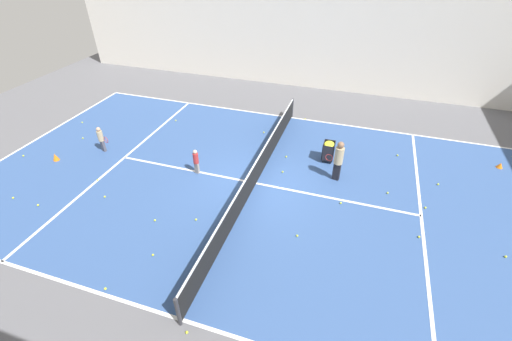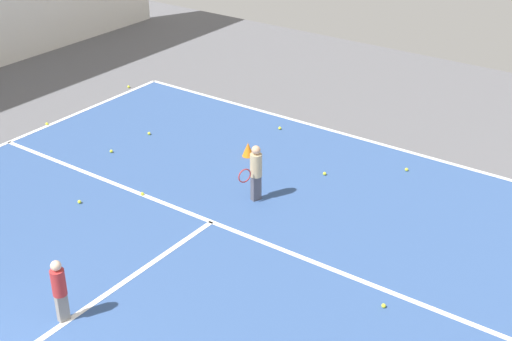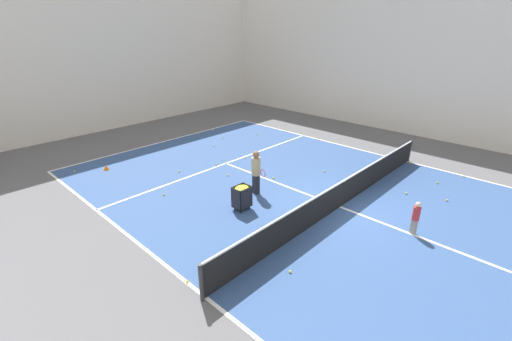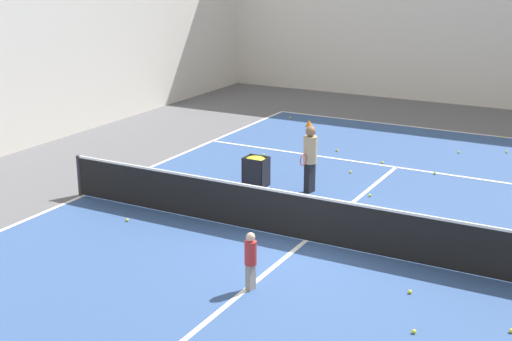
% 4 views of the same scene
% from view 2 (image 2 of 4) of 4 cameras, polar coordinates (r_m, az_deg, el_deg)
% --- Properties ---
extents(line_baseline_near, '(11.70, 0.10, 0.00)m').
position_cam_2_polar(line_baseline_near, '(16.60, 6.81, 3.00)').
color(line_baseline_near, white).
rests_on(line_baseline_near, ground).
extents(line_service_near, '(11.70, 0.10, 0.00)m').
position_cam_2_polar(line_service_near, '(13.08, -3.57, -4.12)').
color(line_service_near, white).
rests_on(line_service_near, ground).
extents(player_near_baseline, '(0.29, 0.58, 1.15)m').
position_cam_2_polar(player_near_baseline, '(13.44, -0.04, 0.08)').
color(player_near_baseline, '#4C4C56').
rests_on(player_near_baseline, ground).
extents(child_midcourt, '(0.25, 0.25, 1.06)m').
position_cam_2_polar(child_midcourt, '(10.82, -15.47, -8.97)').
color(child_midcourt, gray).
rests_on(child_midcourt, ground).
extents(training_cone_1, '(0.25, 0.25, 0.31)m').
position_cam_2_polar(training_cone_1, '(15.35, -0.64, 1.70)').
color(training_cone_1, orange).
rests_on(training_cone_1, ground).
extents(tennis_ball_7, '(0.07, 0.07, 0.07)m').
position_cam_2_polar(tennis_ball_7, '(15.87, -11.51, 1.53)').
color(tennis_ball_7, yellow).
rests_on(tennis_ball_7, ground).
extents(tennis_ball_10, '(0.07, 0.07, 0.07)m').
position_cam_2_polar(tennis_ball_10, '(16.66, 1.92, 3.41)').
color(tennis_ball_10, yellow).
rests_on(tennis_ball_10, ground).
extents(tennis_ball_11, '(0.07, 0.07, 0.07)m').
position_cam_2_polar(tennis_ball_11, '(14.69, 5.51, -0.25)').
color(tennis_ball_11, yellow).
rests_on(tennis_ball_11, ground).
extents(tennis_ball_13, '(0.07, 0.07, 0.07)m').
position_cam_2_polar(tennis_ball_13, '(14.03, -13.94, -2.44)').
color(tennis_ball_13, yellow).
rests_on(tennis_ball_13, ground).
extents(tennis_ball_16, '(0.07, 0.07, 0.07)m').
position_cam_2_polar(tennis_ball_16, '(15.11, 11.95, 0.08)').
color(tennis_ball_16, yellow).
rests_on(tennis_ball_16, ground).
extents(tennis_ball_18, '(0.07, 0.07, 0.07)m').
position_cam_2_polar(tennis_ball_18, '(11.19, 10.17, -10.60)').
color(tennis_ball_18, yellow).
rests_on(tennis_ball_18, ground).
extents(tennis_ball_20, '(0.07, 0.07, 0.07)m').
position_cam_2_polar(tennis_ball_20, '(14.06, -9.09, -1.85)').
color(tennis_ball_20, yellow).
rests_on(tennis_ball_20, ground).
extents(tennis_ball_22, '(0.07, 0.07, 0.07)m').
position_cam_2_polar(tennis_ball_22, '(16.57, -8.55, 2.95)').
color(tennis_ball_22, yellow).
rests_on(tennis_ball_22, ground).
extents(tennis_ball_23, '(0.07, 0.07, 0.07)m').
position_cam_2_polar(tennis_ball_23, '(19.44, -10.15, 6.62)').
color(tennis_ball_23, yellow).
rests_on(tennis_ball_23, ground).
extents(tennis_ball_31, '(0.07, 0.07, 0.07)m').
position_cam_2_polar(tennis_ball_31, '(17.59, -16.39, 3.60)').
color(tennis_ball_31, yellow).
rests_on(tennis_ball_31, ground).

